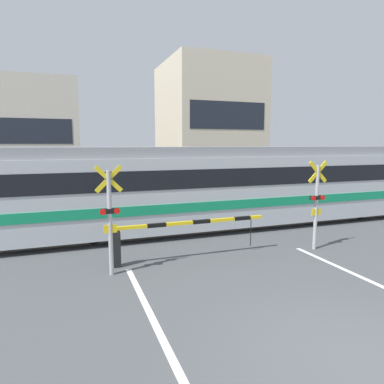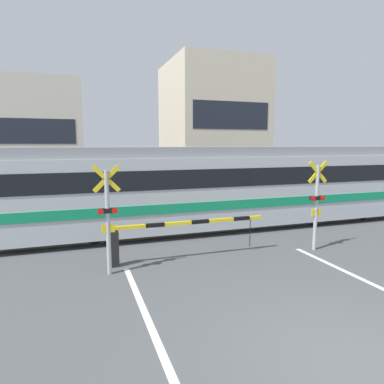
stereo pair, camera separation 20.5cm
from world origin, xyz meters
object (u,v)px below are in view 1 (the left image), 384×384
(commuter_train, at_px, (238,184))
(crossing_barrier_near, at_px, (164,233))
(crossing_signal_left, at_px, (110,216))
(crossing_signal_right, at_px, (316,201))
(crossing_barrier_far, at_px, (197,197))

(commuter_train, bearing_deg, crossing_barrier_near, -141.19)
(crossing_barrier_near, distance_m, crossing_signal_left, 1.75)
(commuter_train, xyz_separation_m, crossing_signal_right, (0.80, -3.65, -0.18))
(commuter_train, height_order, crossing_signal_right, commuter_train)
(crossing_barrier_near, distance_m, crossing_barrier_far, 6.62)
(crossing_barrier_far, height_order, crossing_signal_right, crossing_signal_right)
(crossing_barrier_near, distance_m, crossing_signal_right, 4.77)
(commuter_train, height_order, crossing_signal_left, commuter_train)
(crossing_barrier_near, relative_size, crossing_signal_right, 1.63)
(crossing_barrier_near, relative_size, crossing_barrier_far, 1.00)
(commuter_train, distance_m, crossing_barrier_near, 5.07)
(crossing_signal_left, bearing_deg, crossing_barrier_far, 53.46)
(crossing_barrier_near, height_order, crossing_barrier_far, same)
(crossing_barrier_near, bearing_deg, commuter_train, 38.81)
(commuter_train, relative_size, crossing_barrier_far, 4.05)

